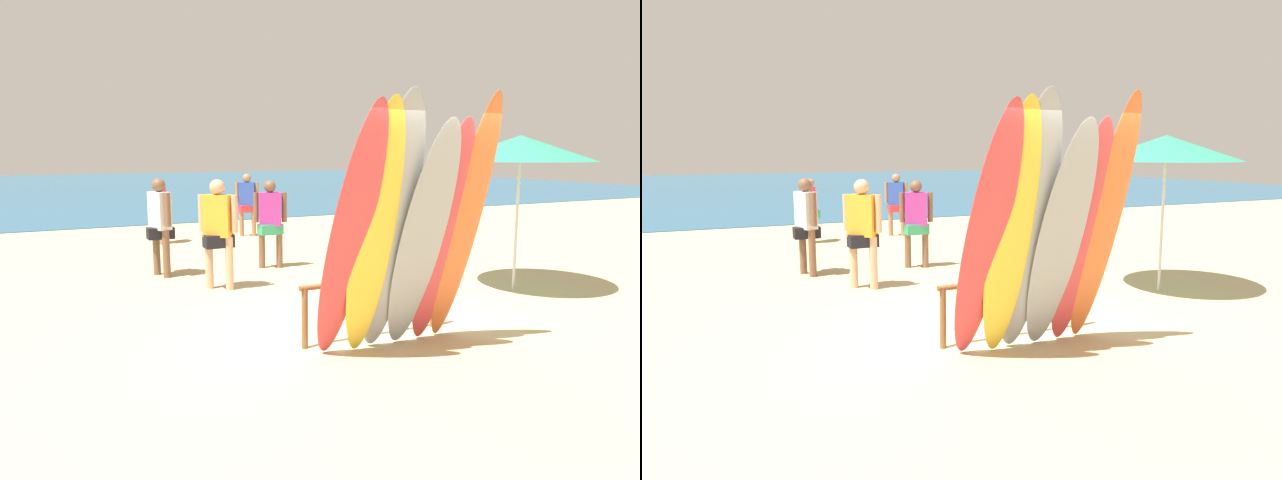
% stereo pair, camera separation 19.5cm
% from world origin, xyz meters
% --- Properties ---
extents(ground, '(60.00, 60.00, 0.00)m').
position_xyz_m(ground, '(0.00, 14.00, 0.00)').
color(ground, tan).
extents(ocean_water, '(60.00, 40.00, 0.02)m').
position_xyz_m(ocean_water, '(0.00, 31.43, 0.01)').
color(ocean_water, '#235B7F').
rests_on(ocean_water, ground).
extents(surfboard_rack, '(1.85, 0.07, 0.70)m').
position_xyz_m(surfboard_rack, '(0.00, 0.00, 0.51)').
color(surfboard_rack, brown).
rests_on(surfboard_rack, ground).
extents(surfboard_red_0, '(0.58, 1.04, 2.61)m').
position_xyz_m(surfboard_red_0, '(-0.69, -0.67, 1.30)').
color(surfboard_red_0, '#D13D42').
rests_on(surfboard_red_0, ground).
extents(surfboard_yellow_1, '(0.51, 0.83, 2.64)m').
position_xyz_m(surfboard_yellow_1, '(-0.41, -0.66, 1.32)').
color(surfboard_yellow_1, yellow).
rests_on(surfboard_yellow_1, ground).
extents(surfboard_grey_2, '(0.62, 0.93, 2.72)m').
position_xyz_m(surfboard_grey_2, '(-0.20, -0.63, 1.36)').
color(surfboard_grey_2, '#999EA3').
rests_on(surfboard_grey_2, ground).
extents(surfboard_grey_3, '(0.61, 0.91, 2.46)m').
position_xyz_m(surfboard_grey_3, '(0.17, -0.67, 1.23)').
color(surfboard_grey_3, '#999EA3').
rests_on(surfboard_grey_3, ground).
extents(surfboard_red_4, '(0.50, 0.80, 2.48)m').
position_xyz_m(surfboard_red_4, '(0.47, -0.61, 1.24)').
color(surfboard_red_4, '#D13D42').
rests_on(surfboard_red_4, ground).
extents(surfboard_orange_5, '(0.54, 0.89, 2.73)m').
position_xyz_m(surfboard_orange_5, '(0.75, -0.64, 1.37)').
color(surfboard_orange_5, orange).
rests_on(surfboard_orange_5, ground).
extents(beachgoer_by_water, '(0.39, 0.54, 1.50)m').
position_xyz_m(beachgoer_by_water, '(-0.78, 7.99, 0.86)').
color(beachgoer_by_water, '#9E704C').
rests_on(beachgoer_by_water, ground).
extents(beachgoer_midbeach, '(0.53, 0.37, 1.57)m').
position_xyz_m(beachgoer_midbeach, '(1.39, 8.20, 0.90)').
color(beachgoer_midbeach, '#9E704C').
rests_on(beachgoer_midbeach, ground).
extents(beachgoer_photographing, '(0.51, 0.47, 1.70)m').
position_xyz_m(beachgoer_photographing, '(-0.90, 3.04, 0.98)').
color(beachgoer_photographing, tan).
rests_on(beachgoer_photographing, ground).
extents(beachgoer_strolling, '(0.44, 0.61, 1.68)m').
position_xyz_m(beachgoer_strolling, '(-1.51, 4.40, 0.97)').
color(beachgoer_strolling, brown).
rests_on(beachgoer_strolling, ground).
extents(beachgoer_near_rack, '(0.57, 0.34, 1.61)m').
position_xyz_m(beachgoer_near_rack, '(0.43, 4.23, 0.93)').
color(beachgoer_near_rack, brown).
rests_on(beachgoer_near_rack, ground).
extents(beach_chair_red, '(0.72, 0.81, 0.83)m').
position_xyz_m(beach_chair_red, '(1.98, 2.63, 0.43)').
color(beach_chair_red, '#B7B7BC').
rests_on(beach_chair_red, ground).
extents(beach_umbrella, '(2.17, 2.17, 2.36)m').
position_xyz_m(beach_umbrella, '(3.15, 0.96, 2.17)').
color(beach_umbrella, silver).
rests_on(beach_umbrella, ground).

